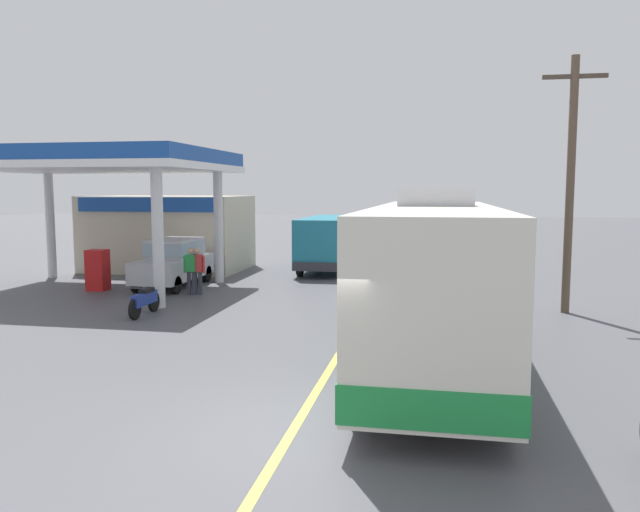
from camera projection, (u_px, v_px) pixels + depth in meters
The scene contains 10 objects.
ground at pixel (391, 268), 29.08m from camera, with size 120.00×120.00×0.00m, color #4C4C51.
lane_divider_stripe at pixel (381, 284), 24.19m from camera, with size 0.16×50.00×0.01m, color #D8CC4C.
coach_bus_main at pixel (434, 280), 13.36m from camera, with size 2.60×11.04×3.69m.
gas_station_roadside at pixel (149, 215), 26.48m from camera, with size 9.10×11.95×5.10m.
car_at_pump at pixel (174, 260), 23.47m from camera, with size 1.70×4.20×1.82m.
minibus_opposing_lane at pixel (328, 239), 28.06m from camera, with size 2.04×6.13×2.44m.
motorcycle_parked_forecourt at pixel (145, 300), 18.07m from camera, with size 0.55×1.80×0.92m.
pedestrian_near_pump at pixel (198, 268), 21.63m from camera, with size 0.55×0.22×1.66m.
pedestrian_by_shop at pixel (191, 268), 21.62m from camera, with size 0.55×0.22×1.66m.
utility_pole_roadside at pixel (570, 181), 18.11m from camera, with size 1.80×0.24×7.55m.
Camera 1 is at (2.11, -8.97, 3.67)m, focal length 34.56 mm.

